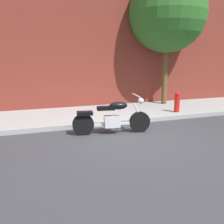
# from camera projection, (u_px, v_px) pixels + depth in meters

# --- Properties ---
(ground_plane) EXTENTS (60.00, 60.00, 0.00)m
(ground_plane) POSITION_uv_depth(u_px,v_px,m) (128.00, 137.00, 6.95)
(ground_plane) COLOR #38383D
(sidewalk) EXTENTS (21.10, 2.94, 0.14)m
(sidewalk) POSITION_uv_depth(u_px,v_px,m) (98.00, 114.00, 9.51)
(sidewalk) COLOR #9F9F9F
(sidewalk) RESTS_ON ground
(building_facade) EXTENTS (21.10, 0.50, 8.65)m
(building_facade) POSITION_uv_depth(u_px,v_px,m) (84.00, 2.00, 10.22)
(building_facade) COLOR maroon
(building_facade) RESTS_ON ground
(motorcycle) EXTENTS (2.22, 0.77, 1.10)m
(motorcycle) POSITION_uv_depth(u_px,v_px,m) (112.00, 118.00, 7.23)
(motorcycle) COLOR black
(motorcycle) RESTS_ON ground
(street_tree) EXTENTS (3.25, 3.25, 5.59)m
(street_tree) POSITION_uv_depth(u_px,v_px,m) (167.00, 13.00, 10.63)
(street_tree) COLOR brown
(street_tree) RESTS_ON ground
(fire_hydrant) EXTENTS (0.20, 0.20, 0.91)m
(fire_hydrant) POSITION_uv_depth(u_px,v_px,m) (177.00, 104.00, 9.52)
(fire_hydrant) COLOR red
(fire_hydrant) RESTS_ON ground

